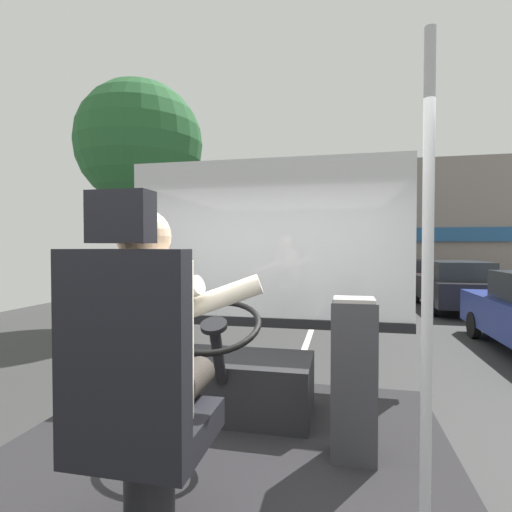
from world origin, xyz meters
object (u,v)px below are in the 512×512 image
object	(u,v)px
steering_console	(233,382)
handrail_pole	(427,288)
parked_car_black	(455,285)
fare_box	(354,378)
parked_car_white	(405,269)
parked_car_red	(418,275)
driver_seat	(138,402)
bus_driver	(150,337)

from	to	relation	value
steering_console	handrail_pole	size ratio (longest dim) A/B	0.54
handrail_pole	parked_car_black	size ratio (longest dim) A/B	0.50
fare_box	parked_car_black	distance (m)	11.01
steering_console	parked_car_white	size ratio (longest dim) A/B	0.28
handrail_pole	parked_car_red	size ratio (longest dim) A/B	0.49
parked_car_black	parked_car_white	distance (m)	9.29
driver_seat	handrail_pole	world-z (taller)	handrail_pole
handrail_pole	parked_car_red	distance (m)	16.19
parked_car_black	parked_car_red	world-z (taller)	parked_car_black
driver_seat	handrail_pole	bearing A→B (deg)	16.62
handrail_pole	fare_box	distance (m)	0.85
driver_seat	bus_driver	distance (m)	0.24
bus_driver	parked_car_red	size ratio (longest dim) A/B	0.20
fare_box	parked_car_black	size ratio (longest dim) A/B	0.22
driver_seat	parked_car_black	size ratio (longest dim) A/B	0.34
steering_console	parked_car_white	world-z (taller)	steering_console
handrail_pole	fare_box	world-z (taller)	handrail_pole
parked_car_red	driver_seat	bearing A→B (deg)	-103.46
bus_driver	parked_car_white	bearing A→B (deg)	78.86
bus_driver	parked_car_white	xyz separation A→B (m)	(4.06, 20.60, -0.86)
bus_driver	steering_console	bearing A→B (deg)	90.00
bus_driver	fare_box	distance (m)	1.20
steering_console	handrail_pole	xyz separation A→B (m)	(1.07, -1.00, 0.79)
bus_driver	fare_box	world-z (taller)	bus_driver
steering_console	fare_box	size ratio (longest dim) A/B	1.23
driver_seat	parked_car_red	distance (m)	16.70
handrail_pole	driver_seat	bearing A→B (deg)	-163.38
fare_box	parked_car_white	bearing A→B (deg)	80.69
parked_car_black	parked_car_red	size ratio (longest dim) A/B	0.97
driver_seat	bus_driver	xyz separation A→B (m)	(-0.00, 0.10, 0.22)
parked_car_red	handrail_pole	bearing A→B (deg)	-100.02
handrail_pole	parked_car_red	bearing A→B (deg)	79.98
steering_console	parked_car_black	xyz separation A→B (m)	(4.08, 10.10, -0.21)
fare_box	parked_car_white	world-z (taller)	fare_box
steering_console	fare_box	bearing A→B (deg)	-27.02
fare_box	parked_car_white	size ratio (longest dim) A/B	0.23
fare_box	parked_car_red	bearing A→B (deg)	78.67
driver_seat	parked_car_black	world-z (taller)	driver_seat
fare_box	parked_car_black	bearing A→B (deg)	72.75
bus_driver	steering_console	size ratio (longest dim) A/B	0.75
bus_driver	handrail_pole	xyz separation A→B (m)	(1.07, 0.22, 0.19)
steering_console	parked_car_black	distance (m)	10.89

